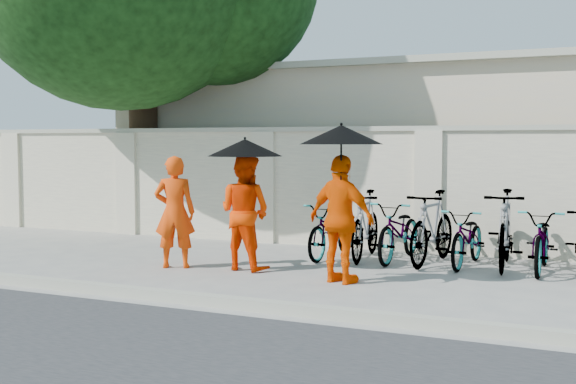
% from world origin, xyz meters
% --- Properties ---
extents(ground, '(80.00, 80.00, 0.00)m').
position_xyz_m(ground, '(0.00, 0.00, 0.00)').
color(ground, '#A5A095').
extents(kerb, '(40.00, 0.16, 0.12)m').
position_xyz_m(kerb, '(0.00, -1.70, 0.06)').
color(kerb, '#A4A490').
rests_on(kerb, ground).
extents(compound_wall, '(20.00, 0.30, 2.00)m').
position_xyz_m(compound_wall, '(1.00, 3.20, 1.00)').
color(compound_wall, beige).
rests_on(compound_wall, ground).
extents(building_behind, '(14.00, 6.00, 3.20)m').
position_xyz_m(building_behind, '(2.00, 7.00, 1.60)').
color(building_behind, '#BCB09D').
rests_on(building_behind, ground).
extents(monk_left, '(0.70, 0.60, 1.62)m').
position_xyz_m(monk_left, '(-1.01, 0.19, 0.81)').
color(monk_left, '#F14007').
rests_on(monk_left, ground).
extents(monk_center, '(0.89, 0.74, 1.65)m').
position_xyz_m(monk_center, '(-0.02, 0.48, 0.82)').
color(monk_center, '#F63500').
rests_on(monk_center, ground).
extents(parasol_center, '(1.06, 1.06, 0.93)m').
position_xyz_m(parasol_center, '(0.03, 0.40, 1.74)').
color(parasol_center, black).
rests_on(parasol_center, ground).
extents(monk_right, '(1.05, 0.66, 1.66)m').
position_xyz_m(monk_right, '(1.57, 0.11, 0.83)').
color(monk_right, '#F35000').
rests_on(monk_right, ground).
extents(parasol_right, '(1.06, 1.06, 1.09)m').
position_xyz_m(parasol_right, '(1.59, 0.03, 1.91)').
color(parasol_right, black).
rests_on(parasol_right, ground).
extents(bike_0, '(0.67, 1.68, 0.87)m').
position_xyz_m(bike_0, '(0.75, 1.95, 0.43)').
color(bike_0, slate).
rests_on(bike_0, ground).
extents(bike_1, '(0.69, 1.83, 1.07)m').
position_xyz_m(bike_1, '(1.27, 2.01, 0.54)').
color(bike_1, slate).
rests_on(bike_1, ground).
extents(bike_2, '(0.70, 1.79, 0.92)m').
position_xyz_m(bike_2, '(1.79, 2.10, 0.46)').
color(bike_2, slate).
rests_on(bike_2, ground).
extents(bike_3, '(0.71, 1.87, 1.10)m').
position_xyz_m(bike_3, '(2.31, 2.02, 0.55)').
color(bike_3, slate).
rests_on(bike_3, ground).
extents(bike_4, '(0.66, 1.65, 0.85)m').
position_xyz_m(bike_4, '(2.83, 2.05, 0.43)').
color(bike_4, slate).
rests_on(bike_4, ground).
extents(bike_5, '(0.67, 1.93, 1.14)m').
position_xyz_m(bike_5, '(3.35, 2.06, 0.57)').
color(bike_5, slate).
rests_on(bike_5, ground).
extents(bike_6, '(0.62, 1.71, 0.90)m').
position_xyz_m(bike_6, '(3.87, 2.00, 0.45)').
color(bike_6, slate).
rests_on(bike_6, ground).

